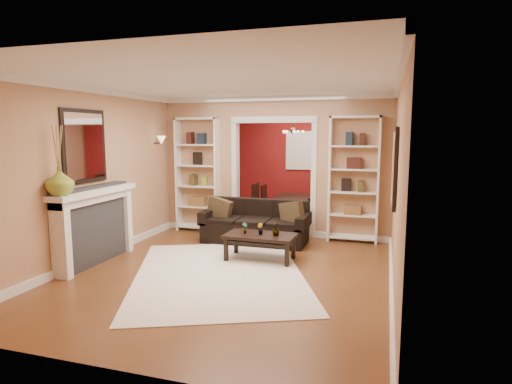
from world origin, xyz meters
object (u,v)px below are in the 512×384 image
(coffee_table, at_px, (260,247))
(bookshelf_left, at_px, (198,175))
(bookshelf_right, at_px, (354,180))
(fireplace, at_px, (96,227))
(sofa, at_px, (255,222))
(dining_table, at_px, (292,209))

(coffee_table, height_order, bookshelf_left, bookshelf_left)
(bookshelf_left, distance_m, bookshelf_right, 3.10)
(coffee_table, distance_m, fireplace, 2.54)
(bookshelf_left, bearing_deg, bookshelf_right, 0.00)
(sofa, relative_size, dining_table, 1.30)
(fireplace, bearing_deg, coffee_table, 21.23)
(bookshelf_left, bearing_deg, fireplace, -102.05)
(coffee_table, height_order, bookshelf_right, bookshelf_right)
(bookshelf_left, distance_m, fireplace, 2.65)
(coffee_table, bearing_deg, dining_table, 94.04)
(bookshelf_left, height_order, dining_table, bookshelf_left)
(sofa, height_order, coffee_table, sofa)
(fireplace, bearing_deg, sofa, 45.20)
(sofa, distance_m, coffee_table, 1.13)
(sofa, xyz_separation_m, coffee_table, (0.41, -1.04, -0.18))
(sofa, relative_size, bookshelf_right, 0.85)
(bookshelf_right, bearing_deg, coffee_table, -128.71)
(bookshelf_left, xyz_separation_m, bookshelf_right, (3.10, 0.00, 0.00))
(coffee_table, xyz_separation_m, bookshelf_left, (-1.80, 1.62, 0.94))
(coffee_table, relative_size, fireplace, 0.64)
(bookshelf_right, distance_m, dining_table, 2.31)
(bookshelf_right, xyz_separation_m, fireplace, (-3.64, -2.53, -0.57))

